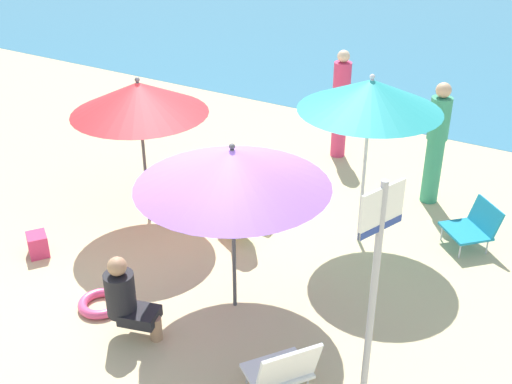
# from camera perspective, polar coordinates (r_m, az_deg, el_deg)

# --- Properties ---
(ground_plane) EXTENTS (40.00, 40.00, 0.00)m
(ground_plane) POSITION_cam_1_polar(r_m,az_deg,el_deg) (7.56, -5.32, -6.31)
(ground_plane) COLOR #D3BC8C
(sea_water) EXTENTS (40.00, 16.00, 0.01)m
(sea_water) POSITION_cam_1_polar(r_m,az_deg,el_deg) (18.98, 19.02, 13.55)
(sea_water) COLOR teal
(sea_water) RESTS_ON ground_plane
(umbrella_teal) EXTENTS (1.62, 1.62, 2.11)m
(umbrella_teal) POSITION_cam_1_polar(r_m,az_deg,el_deg) (7.26, 10.11, 8.42)
(umbrella_teal) COLOR silver
(umbrella_teal) RESTS_ON ground_plane
(umbrella_red) EXTENTS (1.65, 1.65, 1.91)m
(umbrella_red) POSITION_cam_1_polar(r_m,az_deg,el_deg) (7.81, -10.33, 8.18)
(umbrella_red) COLOR #4C4C51
(umbrella_red) RESTS_ON ground_plane
(umbrella_purple) EXTENTS (1.90, 1.90, 1.85)m
(umbrella_purple) POSITION_cam_1_polar(r_m,az_deg,el_deg) (6.06, -2.10, 2.13)
(umbrella_purple) COLOR #4C4C51
(umbrella_purple) RESTS_ON ground_plane
(beach_chair_a) EXTENTS (0.73, 0.74, 0.65)m
(beach_chair_a) POSITION_cam_1_polar(r_m,az_deg,el_deg) (5.72, 2.39, -15.40)
(beach_chair_a) COLOR white
(beach_chair_a) RESTS_ON ground_plane
(beach_chair_b) EXTENTS (0.55, 0.55, 0.61)m
(beach_chair_b) POSITION_cam_1_polar(r_m,az_deg,el_deg) (8.31, 0.07, -0.25)
(beach_chair_b) COLOR white
(beach_chair_b) RESTS_ON ground_plane
(beach_chair_c) EXTENTS (0.75, 0.75, 0.55)m
(beach_chair_c) POSITION_cam_1_polar(r_m,az_deg,el_deg) (8.13, 18.71, -2.80)
(beach_chair_c) COLOR teal
(beach_chair_c) RESTS_ON ground_plane
(person_a) EXTENTS (0.27, 0.27, 1.68)m
(person_a) POSITION_cam_1_polar(r_m,az_deg,el_deg) (8.78, 15.64, 4.22)
(person_a) COLOR #389970
(person_a) RESTS_ON ground_plane
(person_b) EXTENTS (0.26, 0.26, 1.68)m
(person_b) POSITION_cam_1_polar(r_m,az_deg,el_deg) (9.92, 7.49, 7.77)
(person_b) COLOR #DB3866
(person_b) RESTS_ON ground_plane
(person_c) EXTENTS (0.53, 0.38, 0.89)m
(person_c) POSITION_cam_1_polar(r_m,az_deg,el_deg) (6.39, -11.41, -9.14)
(person_c) COLOR black
(person_c) RESTS_ON ground_plane
(person_d) EXTENTS (0.54, 0.45, 0.91)m
(person_d) POSITION_cam_1_polar(r_m,az_deg,el_deg) (7.72, -1.47, -1.52)
(person_d) COLOR silver
(person_d) RESTS_ON ground_plane
(warning_sign) EXTENTS (0.18, 0.44, 2.14)m
(warning_sign) POSITION_cam_1_polar(r_m,az_deg,el_deg) (5.11, 10.56, -6.58)
(warning_sign) COLOR #ADADB2
(warning_sign) RESTS_ON ground_plane
(swim_ring) EXTENTS (0.48, 0.48, 0.10)m
(swim_ring) POSITION_cam_1_polar(r_m,az_deg,el_deg) (7.03, -13.55, -9.55)
(swim_ring) COLOR #E54C7F
(swim_ring) RESTS_ON ground_plane
(beach_bag) EXTENTS (0.34, 0.33, 0.27)m
(beach_bag) POSITION_cam_1_polar(r_m,az_deg,el_deg) (8.04, -18.73, -4.42)
(beach_bag) COLOR #DB3866
(beach_bag) RESTS_ON ground_plane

